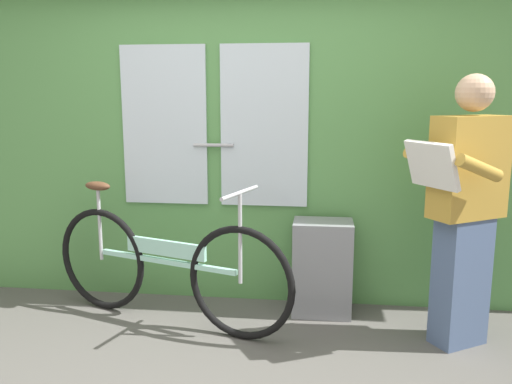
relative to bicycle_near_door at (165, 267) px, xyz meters
The scene contains 4 objects.
train_door_wall 1.01m from the bicycle_near_door, 48.52° to the left, with size 5.58×0.28×2.20m.
bicycle_near_door is the anchor object (origin of this frame).
passenger_reading_newspaper 1.86m from the bicycle_near_door, ahead, with size 0.61×0.55×1.58m.
trash_bin_by_wall 1.04m from the bicycle_near_door, 15.50° to the left, with size 0.39×0.28×0.64m, color gray.
Camera 1 is at (0.54, -2.29, 1.47)m, focal length 36.97 mm.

